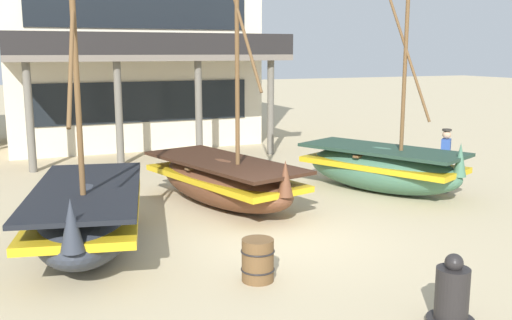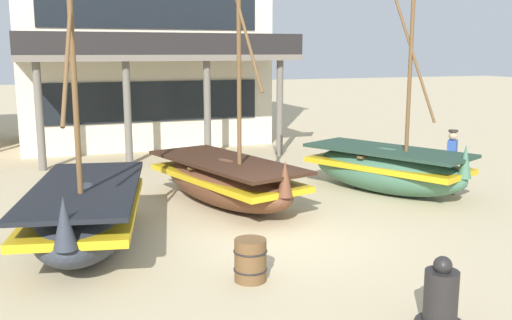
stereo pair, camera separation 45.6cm
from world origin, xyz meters
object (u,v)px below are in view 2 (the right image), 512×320
at_px(fishing_boat_near_left, 387,168).
at_px(fisherman_by_hull, 451,163).
at_px(fishing_boat_far_right, 226,180).
at_px(harbor_building_main, 138,13).
at_px(wooden_barrel, 250,260).
at_px(capstan_winch, 441,300).
at_px(fishing_boat_centre_large, 87,213).

distance_m(fishing_boat_near_left, fisherman_by_hull, 1.64).
xyz_separation_m(fishing_boat_near_left, fishing_boat_far_right, (-4.33, 0.31, -0.03)).
relative_size(fishing_boat_near_left, fishing_boat_far_right, 0.90).
xyz_separation_m(fishing_boat_far_right, harbor_building_main, (-0.01, 11.15, 4.55)).
distance_m(fishing_boat_near_left, wooden_barrel, 6.97).
xyz_separation_m(capstan_winch, harbor_building_main, (-0.66, 18.27, 4.76)).
bearing_deg(fishing_boat_far_right, harbor_building_main, 90.06).
bearing_deg(fisherman_by_hull, harbor_building_main, 115.44).
bearing_deg(fisherman_by_hull, fishing_boat_centre_large, -174.62).
height_order(fishing_boat_near_left, harbor_building_main, harbor_building_main).
distance_m(fishing_boat_centre_large, wooden_barrel, 3.58).
bearing_deg(harbor_building_main, capstan_winch, -87.92).
height_order(fisherman_by_hull, capstan_winch, fisherman_by_hull).
xyz_separation_m(fishing_boat_centre_large, harbor_building_main, (3.41, 13.06, 4.51)).
bearing_deg(capstan_winch, fishing_boat_centre_large, 128.01).
relative_size(fishing_boat_far_right, harbor_building_main, 0.62).
bearing_deg(wooden_barrel, fishing_boat_far_right, 76.36).
bearing_deg(fishing_boat_far_right, wooden_barrel, -103.64).
xyz_separation_m(fishing_boat_near_left, wooden_barrel, (-5.46, -4.33, -0.31)).
bearing_deg(fisherman_by_hull, wooden_barrel, -152.51).
bearing_deg(wooden_barrel, harbor_building_main, 85.96).
xyz_separation_m(fishing_boat_near_left, capstan_winch, (-3.68, -6.81, -0.25)).
relative_size(fishing_boat_near_left, capstan_winch, 5.68).
bearing_deg(fishing_boat_far_right, fishing_boat_centre_large, -150.84).
relative_size(fisherman_by_hull, harbor_building_main, 0.16).
relative_size(capstan_winch, harbor_building_main, 0.10).
relative_size(fishing_boat_far_right, fisherman_by_hull, 3.84).
bearing_deg(fishing_boat_centre_large, fishing_boat_near_left, 11.64).
distance_m(fishing_boat_centre_large, harbor_building_main, 14.23).
xyz_separation_m(fishing_boat_near_left, fisherman_by_hull, (1.46, -0.73, 0.18)).
bearing_deg(fisherman_by_hull, fishing_boat_near_left, 153.38).
distance_m(fisherman_by_hull, harbor_building_main, 14.18).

